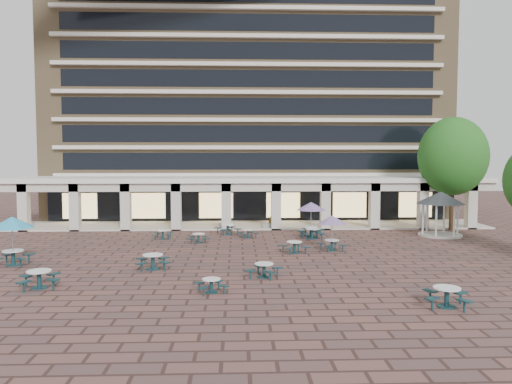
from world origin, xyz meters
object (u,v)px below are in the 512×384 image
picnic_table_0 (39,278)px  planter_right (271,223)px  picnic_table_2 (264,269)px  planter_left (227,224)px  picnic_table_1 (211,284)px  gazebo (441,203)px

picnic_table_0 → planter_right: (12.28, 19.09, -0.00)m
picnic_table_2 → planter_left: size_ratio=1.34×
picnic_table_0 → picnic_table_2: 10.86m
picnic_table_1 → picnic_table_2: bearing=30.3°
picnic_table_1 → planter_right: bearing=61.6°
picnic_table_2 → planter_right: planter_right is taller
picnic_table_2 → planter_right: bearing=108.4°
picnic_table_0 → planter_left: planter_left is taller
picnic_table_1 → gazebo: 23.35m
picnic_table_1 → picnic_table_0: bearing=155.8°
picnic_table_2 → gazebo: gazebo is taller
picnic_table_0 → picnic_table_1: (8.16, -1.05, -0.12)m
picnic_table_1 → planter_left: 20.14m
picnic_table_0 → planter_right: 22.70m
planter_left → gazebo: bearing=-14.6°
picnic_table_2 → planter_left: (-2.28, 17.37, -0.02)m
gazebo → picnic_table_1: bearing=-137.3°
planter_left → planter_right: size_ratio=1.00×
picnic_table_2 → gazebo: (14.53, 12.99, 2.17)m
picnic_table_1 → planter_left: planter_left is taller
picnic_table_2 → planter_right: size_ratio=1.34×
picnic_table_0 → planter_right: bearing=39.2°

